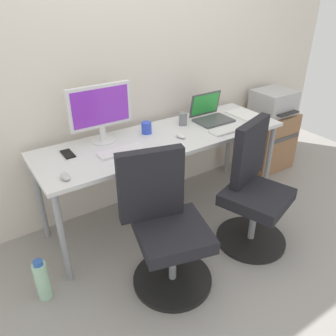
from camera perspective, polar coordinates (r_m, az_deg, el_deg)
The scene contains 18 objects.
ground_plane at distance 3.04m, azimuth -0.52°, elevation -7.59°, with size 5.28×5.28×0.00m, color gray.
back_wall at distance 2.83m, azimuth -5.27°, elevation 18.47°, with size 4.40×0.04×2.60m, color silver.
desk at distance 2.69m, azimuth -0.59°, elevation 4.13°, with size 2.02×0.64×0.74m.
office_chair_left at distance 2.21m, azimuth -0.43°, elevation -10.09°, with size 0.54×0.54×0.94m.
office_chair_right at distance 2.63m, azimuth 14.09°, elevation -3.85°, with size 0.56×0.56×0.94m.
side_cabinet at distance 3.82m, azimuth 16.37°, elevation 4.53°, with size 0.48×0.41×0.61m.
printer at distance 3.67m, azimuth 17.31°, elevation 10.51°, with size 0.38×0.40×0.24m.
water_bottle_on_floor at distance 2.41m, azimuth -20.40°, elevation -17.25°, with size 0.09×0.09×0.31m.
desktop_monitor at distance 2.53m, azimuth -11.29°, elevation 9.57°, with size 0.48×0.18×0.43m.
open_laptop at distance 3.00m, azimuth 7.10°, elevation 9.05°, with size 0.31×0.26×0.23m.
keyboard_by_monitor at distance 2.43m, azimuth -7.83°, elevation 2.84°, with size 0.34×0.12×0.02m, color silver.
keyboard_by_laptop at distance 2.81m, azimuth 10.16°, elevation 6.37°, with size 0.34×0.12×0.02m, color silver.
mouse_by_monitor at distance 2.64m, azimuth 2.18°, elevation 5.45°, with size 0.06×0.10×0.03m, color silver.
mouse_by_laptop at distance 2.18m, azimuth -16.88°, elevation -1.37°, with size 0.06×0.10×0.03m, color #B7B7B7.
coffee_mug at distance 2.71m, azimuth -3.64°, elevation 6.77°, with size 0.08×0.08×0.09m, color blue.
pen_cup at distance 2.87m, azimuth 2.54°, elevation 8.24°, with size 0.07×0.07×0.10m, color slate.
phone_near_laptop at distance 2.48m, azimuth -16.51°, elevation 2.30°, with size 0.07×0.14×0.01m, color black.
paper_pile at distance 3.17m, azimuth 12.82°, elevation 8.76°, with size 0.21×0.30×0.01m, color white.
Camera 1 is at (-1.31, -2.05, 1.82)m, focal length 36.24 mm.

